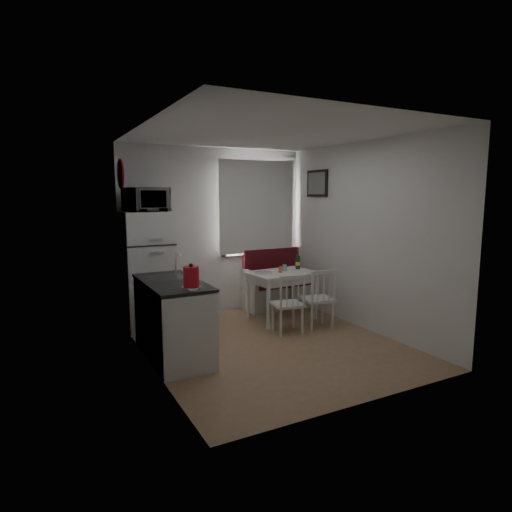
{
  "coord_description": "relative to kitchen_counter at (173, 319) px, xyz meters",
  "views": [
    {
      "loc": [
        -2.57,
        -4.53,
        1.88
      ],
      "look_at": [
        0.07,
        0.5,
        1.06
      ],
      "focal_mm": 30.0,
      "sensor_mm": 36.0,
      "label": 1
    }
  ],
  "objects": [
    {
      "name": "floor",
      "position": [
        1.2,
        -0.16,
        -0.46
      ],
      "size": [
        3.0,
        3.5,
        0.02
      ],
      "primitive_type": "cube",
      "color": "#997351",
      "rests_on": "ground"
    },
    {
      "name": "ceiling",
      "position": [
        1.2,
        -0.16,
        2.14
      ],
      "size": [
        3.0,
        3.5,
        0.02
      ],
      "primitive_type": "cube",
      "color": "white",
      "rests_on": "wall_back"
    },
    {
      "name": "wall_back",
      "position": [
        1.2,
        1.59,
        0.84
      ],
      "size": [
        3.0,
        0.02,
        2.6
      ],
      "primitive_type": "cube",
      "color": "white",
      "rests_on": "floor"
    },
    {
      "name": "wall_front",
      "position": [
        1.2,
        -1.91,
        0.84
      ],
      "size": [
        3.0,
        0.02,
        2.6
      ],
      "primitive_type": "cube",
      "color": "white",
      "rests_on": "floor"
    },
    {
      "name": "wall_left",
      "position": [
        -0.3,
        -0.16,
        0.84
      ],
      "size": [
        0.02,
        3.5,
        2.6
      ],
      "primitive_type": "cube",
      "color": "white",
      "rests_on": "floor"
    },
    {
      "name": "wall_right",
      "position": [
        2.7,
        -0.16,
        0.84
      ],
      "size": [
        0.02,
        3.5,
        2.6
      ],
      "primitive_type": "cube",
      "color": "white",
      "rests_on": "floor"
    },
    {
      "name": "window",
      "position": [
        1.9,
        1.56,
        1.17
      ],
      "size": [
        1.22,
        0.06,
        1.47
      ],
      "primitive_type": "cube",
      "color": "white",
      "rests_on": "wall_back"
    },
    {
      "name": "curtain",
      "position": [
        1.9,
        1.49,
        1.22
      ],
      "size": [
        1.35,
        0.02,
        1.5
      ],
      "primitive_type": "cube",
      "color": "white",
      "rests_on": "wall_back"
    },
    {
      "name": "kitchen_counter",
      "position": [
        0.0,
        0.0,
        0.0
      ],
      "size": [
        0.62,
        1.32,
        1.16
      ],
      "color": "white",
      "rests_on": "floor"
    },
    {
      "name": "wall_sign",
      "position": [
        -0.27,
        1.29,
        1.69
      ],
      "size": [
        0.03,
        0.4,
        0.4
      ],
      "primitive_type": "cylinder",
      "rotation": [
        0.0,
        1.57,
        0.0
      ],
      "color": "#1A46A1",
      "rests_on": "wall_left"
    },
    {
      "name": "picture_frame",
      "position": [
        2.67,
        0.94,
        1.59
      ],
      "size": [
        0.04,
        0.52,
        0.42
      ],
      "primitive_type": "cube",
      "color": "black",
      "rests_on": "wall_right"
    },
    {
      "name": "bench",
      "position": [
        2.3,
        1.36,
        -0.13
      ],
      "size": [
        1.36,
        0.52,
        0.97
      ],
      "color": "white",
      "rests_on": "floor"
    },
    {
      "name": "dining_table",
      "position": [
        1.89,
        0.7,
        0.19
      ],
      "size": [
        1.03,
        0.76,
        0.73
      ],
      "rotation": [
        0.0,
        0.0,
        0.08
      ],
      "color": "white",
      "rests_on": "floor"
    },
    {
      "name": "chair_left",
      "position": [
        1.64,
        0.05,
        0.05
      ],
      "size": [
        0.44,
        0.42,
        0.44
      ],
      "rotation": [
        0.0,
        0.0,
        -0.15
      ],
      "color": "white",
      "rests_on": "floor"
    },
    {
      "name": "chair_right",
      "position": [
        2.14,
        0.04,
        0.07
      ],
      "size": [
        0.45,
        0.44,
        0.46
      ],
      "rotation": [
        0.0,
        0.0,
        -0.15
      ],
      "color": "white",
      "rests_on": "floor"
    },
    {
      "name": "fridge",
      "position": [
        0.02,
        1.24,
        0.37
      ],
      "size": [
        0.66,
        0.66,
        1.65
      ],
      "primitive_type": "cube",
      "color": "white",
      "rests_on": "floor"
    },
    {
      "name": "microwave",
      "position": [
        0.02,
        1.19,
        1.35
      ],
      "size": [
        0.59,
        0.4,
        0.33
      ],
      "primitive_type": "imported",
      "color": "white",
      "rests_on": "fridge"
    },
    {
      "name": "kettle",
      "position": [
        0.05,
        -0.54,
        0.58
      ],
      "size": [
        0.2,
        0.2,
        0.26
      ],
      "primitive_type": "cylinder",
      "color": "red",
      "rests_on": "kitchen_counter"
    },
    {
      "name": "wine_bottle",
      "position": [
        2.24,
        0.8,
        0.42
      ],
      "size": [
        0.07,
        0.07,
        0.29
      ],
      "primitive_type": null,
      "color": "#133C1F",
      "rests_on": "dining_table"
    },
    {
      "name": "drinking_glass_orange",
      "position": [
        1.84,
        0.65,
        0.32
      ],
      "size": [
        0.06,
        0.06,
        0.09
      ],
      "primitive_type": "cylinder",
      "color": "orange",
      "rests_on": "dining_table"
    },
    {
      "name": "drinking_glass_blue",
      "position": [
        1.97,
        0.75,
        0.32
      ],
      "size": [
        0.06,
        0.06,
        0.1
      ],
      "primitive_type": "cylinder",
      "color": "#82C6DD",
      "rests_on": "dining_table"
    },
    {
      "name": "plate",
      "position": [
        1.59,
        0.72,
        0.28
      ],
      "size": [
        0.25,
        0.25,
        0.02
      ],
      "primitive_type": "cylinder",
      "color": "white",
      "rests_on": "dining_table"
    }
  ]
}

